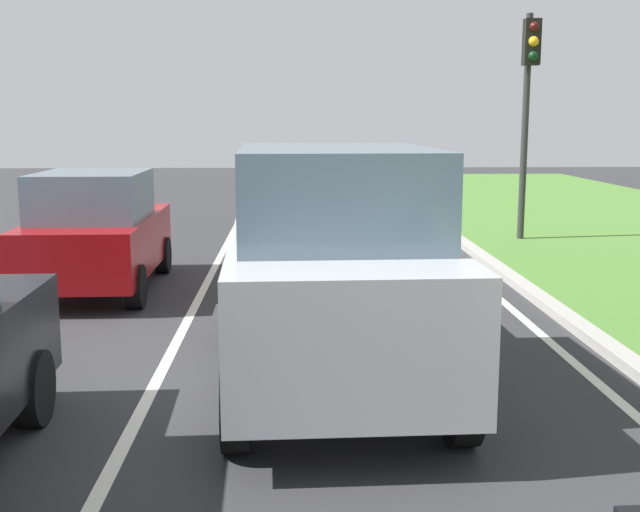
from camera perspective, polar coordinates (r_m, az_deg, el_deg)
ground_plane at (r=12.03m, az=-5.06°, el=-2.30°), size 60.00×60.00×0.00m
lane_line_center at (r=12.09m, az=-8.38°, el=-2.29°), size 0.12×32.00×0.01m
lane_line_right_edge at (r=12.38m, az=11.83°, el=-2.12°), size 0.12×32.00×0.01m
curb_right at (r=12.50m, az=14.07°, el=-1.82°), size 0.24×48.00×0.12m
car_suv_ahead at (r=7.43m, az=0.95°, el=-0.70°), size 2.09×4.56×2.28m
car_hatchback_far at (r=12.11m, az=-15.84°, el=1.68°), size 1.78×3.72×1.78m
traffic_light_near_right at (r=16.77m, az=14.85°, el=11.80°), size 0.32×0.50×4.62m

